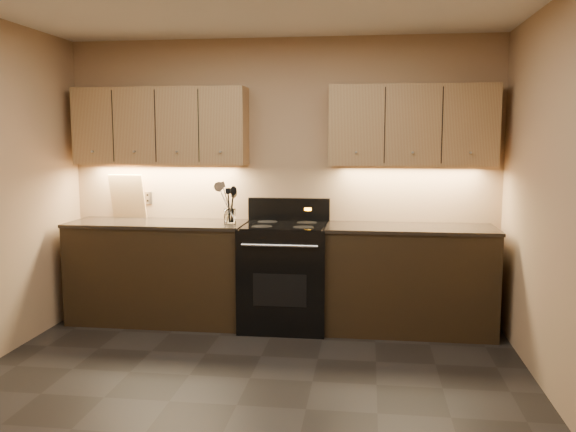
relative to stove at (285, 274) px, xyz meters
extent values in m
plane|color=black|center=(-0.08, -1.68, -0.48)|extent=(4.00, 4.00, 0.00)
cube|color=tan|center=(-0.08, 0.32, 0.82)|extent=(4.00, 0.04, 2.60)
cube|color=black|center=(-1.18, 0.02, -0.03)|extent=(1.60, 0.60, 0.90)
cube|color=#31281F|center=(-1.18, 0.02, 0.44)|extent=(1.62, 0.62, 0.03)
cube|color=black|center=(1.10, 0.02, -0.03)|extent=(1.44, 0.60, 0.90)
cube|color=#31281F|center=(1.10, 0.02, 0.44)|extent=(1.46, 0.62, 0.03)
cube|color=black|center=(0.00, -0.01, -0.02)|extent=(0.76, 0.65, 0.92)
cube|color=black|center=(0.00, -0.01, 0.45)|extent=(0.70, 0.60, 0.01)
cube|color=black|center=(0.00, 0.28, 0.55)|extent=(0.76, 0.07, 0.22)
cube|color=orange|center=(0.18, 0.24, 0.56)|extent=(0.06, 0.00, 0.03)
cylinder|color=silver|center=(0.00, -0.35, 0.32)|extent=(0.65, 0.02, 0.02)
cube|color=black|center=(0.00, -0.33, -0.07)|extent=(0.46, 0.00, 0.28)
cylinder|color=black|center=(-0.18, -0.16, 0.45)|extent=(0.18, 0.18, 0.00)
cylinder|color=black|center=(0.18, -0.16, 0.45)|extent=(0.18, 0.18, 0.00)
cylinder|color=black|center=(-0.18, 0.14, 0.45)|extent=(0.18, 0.18, 0.00)
cylinder|color=black|center=(0.18, 0.14, 0.45)|extent=(0.18, 0.18, 0.00)
cube|color=#A68C53|center=(-1.18, 0.17, 1.32)|extent=(1.60, 0.30, 0.70)
cube|color=#A68C53|center=(1.10, 0.17, 1.32)|extent=(1.44, 0.30, 0.70)
cube|color=#B2B5BA|center=(-1.38, 0.31, 0.64)|extent=(0.08, 0.01, 0.12)
cylinder|color=white|center=(-0.50, 0.00, 0.52)|extent=(0.13, 0.13, 0.13)
cylinder|color=white|center=(-0.50, 0.00, 0.46)|extent=(0.10, 0.10, 0.02)
cube|color=tan|center=(-1.56, 0.26, 0.66)|extent=(0.34, 0.14, 0.42)
camera|label=1|loc=(0.73, -5.30, 1.21)|focal=38.00mm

